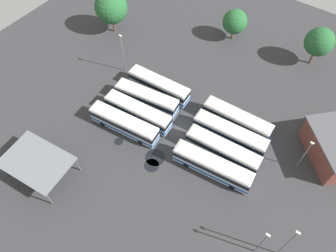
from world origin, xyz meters
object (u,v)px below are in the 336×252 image
Objects in this scene: bus_row1_slot2 at (138,112)px; lamp_post_by_building at (305,154)px; bus_row0_slot2 at (223,150)px; tree_south_edge at (235,22)px; bus_row0_slot1 at (230,134)px; bus_row1_slot1 at (147,98)px; lamp_post_far_corner at (123,52)px; bus_row0_slot0 at (237,120)px; bus_row1_slot0 at (159,86)px; bus_row0_slot3 at (212,166)px; lamp_post_near_entrance at (262,243)px; lamp_post_mid_lot at (288,243)px; maintenance_shelter at (36,162)px; tree_east_edge at (111,7)px; bus_row1_slot3 at (124,124)px; tree_northwest at (319,42)px.

lamp_post_by_building is (-27.38, -7.06, 2.33)m from bus_row1_slot2.
tree_south_edge reaches higher than bus_row0_slot2.
bus_row0_slot1 and bus_row1_slot1 have the same top height.
bus_row0_slot2 is 30.61m from tree_south_edge.
bus_row0_slot0 is at bearing -178.36° from lamp_post_far_corner.
tree_south_edge is (12.56, -24.04, 2.62)m from bus_row0_slot1.
bus_row1_slot0 is 1.39× the size of lamp_post_far_corner.
bus_row0_slot1 is at bearing 117.58° from tree_south_edge.
bus_row0_slot3 is 19.32m from bus_row1_slot0.
bus_row1_slot1 is at bearing 90.33° from bus_row1_slot0.
lamp_post_near_entrance is at bearing 91.53° from lamp_post_by_building.
lamp_post_mid_lot is (-31.12, 14.67, 3.25)m from bus_row1_slot0.
bus_row0_slot1 is at bearing -173.60° from bus_row1_slot1.
lamp_post_near_entrance is (-33.56, -8.70, 0.49)m from maintenance_shelter.
bus_row0_slot2 is at bearing 98.44° from bus_row0_slot0.
tree_south_edge is at bearing -98.32° from bus_row1_slot1.
bus_row1_slot0 is 1.77× the size of tree_south_edge.
bus_row0_slot1 is 1.46× the size of lamp_post_far_corner.
tree_east_edge reaches higher than lamp_post_by_building.
bus_row0_slot0 and bus_row1_slot3 have the same top height.
lamp_post_mid_lot is at bearing 139.27° from bus_row0_slot1.
tree_south_edge is at bearing 8.39° from tree_northwest.
bus_row0_slot2 is 1.03× the size of bus_row1_slot1.
bus_row0_slot1 is 1.01× the size of bus_row1_slot2.
bus_row0_slot0 is at bearing -83.53° from bus_row0_slot3.
bus_row0_slot3 is 17.85m from bus_row1_slot1.
lamp_post_by_building is at bearing -143.32° from maintenance_shelter.
lamp_post_far_corner is (9.39, -11.38, 3.11)m from bus_row1_slot3.
lamp_post_near_entrance is at bearing -165.47° from maintenance_shelter.
bus_row0_slot0 is 1.49× the size of tree_northwest.
lamp_post_near_entrance is (2.62, 1.54, -0.89)m from lamp_post_mid_lot.
bus_row0_slot1 is at bearing -133.04° from maintenance_shelter.
bus_row1_slot3 is 1.35× the size of tree_east_edge.
lamp_post_by_building is (-28.08, 0.23, 2.33)m from bus_row1_slot0.
tree_northwest is at bearing -126.21° from bus_row1_slot1.
bus_row0_slot3 is (-0.16, 3.54, 0.00)m from bus_row0_slot2.
bus_row1_slot3 is 31.22m from lamp_post_mid_lot.
bus_row0_slot1 is 1.00× the size of bus_row1_slot3.
maintenance_shelter is at bearing 62.41° from tree_northwest.
maintenance_shelter is 1.32× the size of tree_northwest.
tree_northwest reaches higher than lamp_post_by_building.
tree_northwest is 0.87× the size of tree_east_edge.
bus_row1_slot1 is at bearing -87.38° from bus_row1_slot3.
lamp_post_far_corner is 24.94m from tree_south_edge.
bus_row0_slot1 is 3.53m from bus_row0_slot2.
lamp_post_near_entrance reaches higher than maintenance_shelter.
bus_row0_slot0 and bus_row0_slot3 have the same top height.
tree_northwest is (-4.43, -26.55, 3.72)m from bus_row0_slot1.
lamp_post_by_building is 37.15m from lamp_post_far_corner.
bus_row1_slot0 is 3.80m from bus_row1_slot1.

